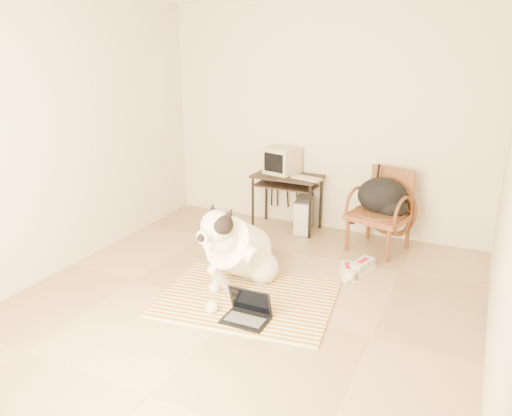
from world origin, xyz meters
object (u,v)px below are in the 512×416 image
Objects in this scene: laptop at (247,312)px; crt_monitor at (282,160)px; rattan_chair at (382,210)px; computer_desk at (287,183)px; backpack at (384,198)px; pc_tower at (304,215)px; dog at (239,251)px.

laptop is 2.47m from crt_monitor.
rattan_chair is (1.30, -0.22, -0.40)m from crt_monitor.
computer_desk is 1.21m from backpack.
crt_monitor is 0.48× the size of rattan_chair.
pc_tower is 0.52× the size of rattan_chair.
rattan_chair is (1.19, -0.14, -0.14)m from computer_desk.
rattan_chair is 0.15m from backpack.
dog is at bearing -91.94° from pc_tower.
pc_tower is 1.07m from backpack.
computer_desk is (-0.17, 1.63, 0.23)m from dog.
rattan_chair is (0.67, 2.04, 0.37)m from laptop.
laptop is 0.87× the size of crt_monitor.
laptop is at bearing -108.45° from backpack.
rattan_chair is at bearing 71.82° from laptop.
dog reaches higher than rattan_chair.
rattan_chair is at bearing -6.52° from computer_desk.
rattan_chair is (1.03, 1.50, 0.09)m from dog.
computer_desk reaches higher than laptop.
rattan_chair reaches higher than computer_desk.
pc_tower is (0.33, -0.06, -0.64)m from crt_monitor.
crt_monitor reaches higher than pc_tower.
laptop is 2.18m from rattan_chair.
pc_tower is 1.01m from rattan_chair.
computer_desk reaches higher than pc_tower.
backpack reaches higher than computer_desk.
pc_tower is at bearing 97.78° from laptop.
crt_monitor is at bearing 170.67° from backpack.
computer_desk is 1.46× the size of backpack.
rattan_chair is 1.57× the size of backpack.
dog is 1.84m from backpack.
rattan_chair reaches higher than laptop.
crt_monitor is (-0.63, 2.26, 0.77)m from laptop.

